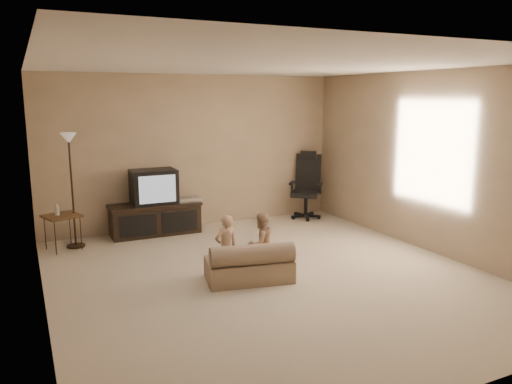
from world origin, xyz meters
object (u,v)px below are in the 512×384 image
(office_chair, at_px, (307,194))
(floor_lamp, at_px, (70,165))
(toddler_right, at_px, (261,243))
(toddler_left, at_px, (226,248))
(tv_stand, at_px, (155,207))
(child_sofa, at_px, (250,265))
(side_table, at_px, (61,216))

(office_chair, xyz_separation_m, floor_lamp, (-3.95, -0.11, 0.78))
(floor_lamp, xyz_separation_m, toddler_right, (1.94, -2.15, -0.82))
(toddler_left, bearing_deg, tv_stand, -90.80)
(tv_stand, bearing_deg, floor_lamp, -170.47)
(floor_lamp, height_order, toddler_left, floor_lamp)
(toddler_right, bearing_deg, floor_lamp, -61.35)
(child_sofa, relative_size, toddler_right, 1.42)
(child_sofa, height_order, toddler_left, toddler_left)
(office_chair, height_order, toddler_left, office_chair)
(side_table, height_order, toddler_right, toddler_right)
(tv_stand, height_order, floor_lamp, floor_lamp)
(toddler_left, height_order, toddler_right, toddler_left)
(side_table, distance_m, toddler_right, 2.97)
(side_table, bearing_deg, child_sofa, -50.54)
(side_table, distance_m, floor_lamp, 0.74)
(side_table, relative_size, toddler_right, 0.89)
(floor_lamp, distance_m, toddler_left, 2.74)
(side_table, xyz_separation_m, child_sofa, (1.88, -2.28, -0.29))
(floor_lamp, bearing_deg, tv_stand, 9.03)
(toddler_left, bearing_deg, child_sofa, 137.37)
(office_chair, height_order, child_sofa, office_chair)
(tv_stand, bearing_deg, side_table, -169.09)
(tv_stand, relative_size, toddler_left, 1.82)
(office_chair, bearing_deg, toddler_left, -96.76)
(floor_lamp, xyz_separation_m, child_sofa, (1.70, -2.34, -1.01))
(child_sofa, height_order, toddler_right, toddler_right)
(tv_stand, relative_size, floor_lamp, 0.88)
(office_chair, distance_m, toddler_left, 3.37)
(side_table, height_order, child_sofa, side_table)
(side_table, relative_size, toddler_left, 0.86)
(side_table, distance_m, child_sofa, 2.96)
(toddler_left, distance_m, toddler_right, 0.47)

